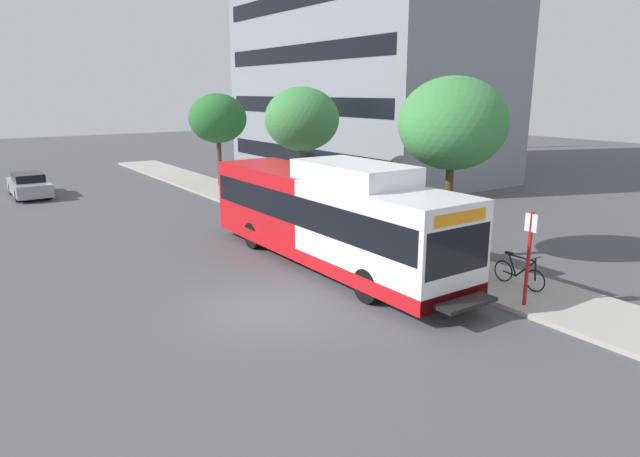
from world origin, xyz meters
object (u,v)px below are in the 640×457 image
(parked_car_far_lane, at_px, (29,185))
(street_tree_near_stop, at_px, (453,124))
(bicycle_parked, at_px, (519,273))
(street_tree_far_block, at_px, (218,119))
(transit_bus, at_px, (328,216))
(bus_stop_sign_pole, at_px, (529,252))
(street_tree_mid_block, at_px, (302,119))

(parked_car_far_lane, bearing_deg, street_tree_near_stop, -64.90)
(bicycle_parked, xyz_separation_m, street_tree_far_block, (0.64, 22.25, 3.63))
(bicycle_parked, relative_size, parked_car_far_lane, 0.39)
(transit_bus, height_order, bus_stop_sign_pole, transit_bus)
(street_tree_mid_block, height_order, parked_car_far_lane, street_tree_mid_block)
(street_tree_far_block, distance_m, parked_car_far_lane, 11.33)
(street_tree_mid_block, height_order, street_tree_far_block, street_tree_mid_block)
(bus_stop_sign_pole, relative_size, street_tree_far_block, 0.47)
(bus_stop_sign_pole, height_order, bicycle_parked, bus_stop_sign_pole)
(street_tree_near_stop, relative_size, street_tree_mid_block, 1.05)
(transit_bus, bearing_deg, street_tree_far_block, 77.32)
(transit_bus, xyz_separation_m, bus_stop_sign_pole, (2.05, -6.36, -0.05))
(street_tree_mid_block, bearing_deg, parked_car_far_lane, 131.72)
(transit_bus, height_order, parked_car_far_lane, transit_bus)
(bicycle_parked, height_order, street_tree_near_stop, street_tree_near_stop)
(bicycle_parked, bearing_deg, bus_stop_sign_pole, -138.10)
(bus_stop_sign_pole, relative_size, parked_car_far_lane, 0.58)
(bicycle_parked, relative_size, street_tree_near_stop, 0.28)
(transit_bus, relative_size, street_tree_mid_block, 2.08)
(bus_stop_sign_pole, distance_m, street_tree_far_block, 23.46)
(bicycle_parked, distance_m, street_tree_far_block, 22.55)
(street_tree_near_stop, xyz_separation_m, parked_car_far_lane, (-10.26, 21.89, -4.08))
(bus_stop_sign_pole, height_order, street_tree_far_block, street_tree_far_block)
(transit_bus, xyz_separation_m, bicycle_parked, (3.16, -5.36, -1.14))
(bicycle_parked, bearing_deg, transit_bus, 120.56)
(street_tree_mid_block, relative_size, street_tree_far_block, 1.06)
(bus_stop_sign_pole, bearing_deg, street_tree_near_stop, 69.06)
(transit_bus, distance_m, street_tree_near_stop, 5.19)
(transit_bus, distance_m, bus_stop_sign_pole, 6.68)
(transit_bus, relative_size, bicycle_parked, 6.96)
(parked_car_far_lane, bearing_deg, transit_bus, -71.94)
(bicycle_parked, height_order, parked_car_far_lane, parked_car_far_lane)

